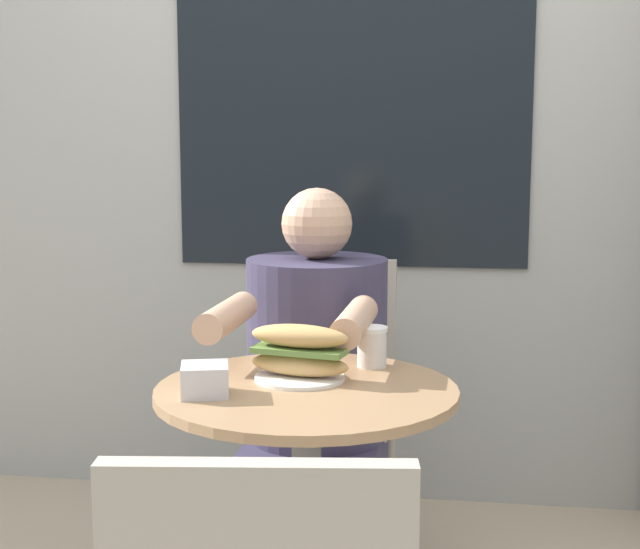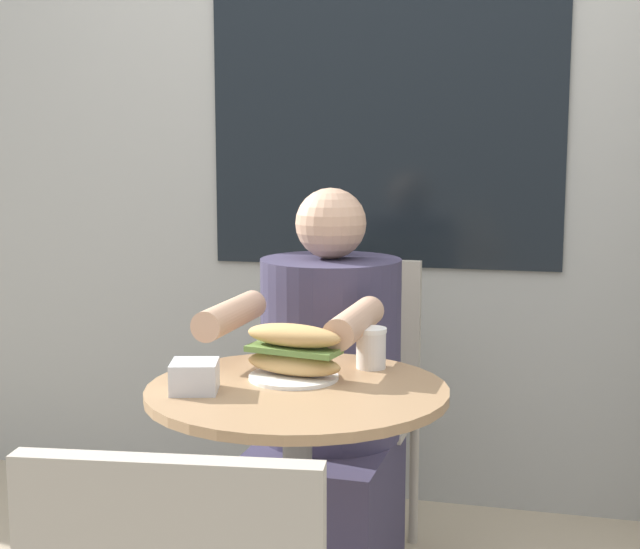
% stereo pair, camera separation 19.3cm
% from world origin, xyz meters
% --- Properties ---
extents(storefront_wall, '(8.00, 0.09, 2.80)m').
position_xyz_m(storefront_wall, '(-0.00, 1.28, 1.40)').
color(storefront_wall, '#9E9E99').
rests_on(storefront_wall, ground_plane).
extents(cafe_table, '(0.61, 0.61, 0.73)m').
position_xyz_m(cafe_table, '(0.00, 0.00, 0.52)').
color(cafe_table, '#997551').
rests_on(cafe_table, ground_plane).
extents(diner_chair, '(0.39, 0.39, 0.87)m').
position_xyz_m(diner_chair, '(-0.06, 0.85, 0.52)').
color(diner_chair, '#ADA393').
rests_on(diner_chair, ground_plane).
extents(seated_diner, '(0.38, 0.66, 1.10)m').
position_xyz_m(seated_diner, '(-0.06, 0.49, 0.47)').
color(seated_diner, '#38334C').
rests_on(seated_diner, ground_plane).
extents(sandwich_on_plate, '(0.22, 0.19, 0.12)m').
position_xyz_m(sandwich_on_plate, '(-0.02, 0.06, 0.78)').
color(sandwich_on_plate, white).
rests_on(sandwich_on_plate, cafe_table).
extents(drink_cup, '(0.07, 0.07, 0.09)m').
position_xyz_m(drink_cup, '(0.11, 0.18, 0.77)').
color(drink_cup, silver).
rests_on(drink_cup, cafe_table).
extents(napkin_box, '(0.11, 0.11, 0.06)m').
position_xyz_m(napkin_box, '(-0.19, -0.08, 0.76)').
color(napkin_box, silver).
rests_on(napkin_box, cafe_table).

